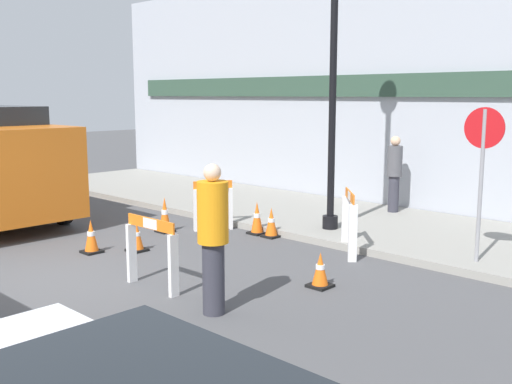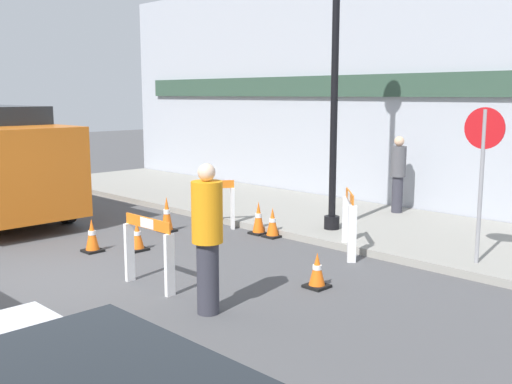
{
  "view_description": "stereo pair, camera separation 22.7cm",
  "coord_description": "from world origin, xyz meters",
  "px_view_note": "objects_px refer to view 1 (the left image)",
  "views": [
    {
      "loc": [
        7.81,
        -3.58,
        2.6
      ],
      "look_at": [
        1.04,
        3.51,
        1.0
      ],
      "focal_mm": 42.0,
      "sensor_mm": 36.0,
      "label": 1
    },
    {
      "loc": [
        7.98,
        -3.42,
        2.6
      ],
      "look_at": [
        1.04,
        3.51,
        1.0
      ],
      "focal_mm": 42.0,
      "sensor_mm": 36.0,
      "label": 2
    }
  ],
  "objects_px": {
    "streetlamp_post": "(334,30)",
    "stop_sign": "(482,159)",
    "person_pedestrian": "(394,171)",
    "person_worker": "(213,234)"
  },
  "relations": [
    {
      "from": "streetlamp_post",
      "to": "person_pedestrian",
      "type": "height_order",
      "value": "streetlamp_post"
    },
    {
      "from": "stop_sign",
      "to": "person_pedestrian",
      "type": "bearing_deg",
      "value": -41.36
    },
    {
      "from": "stop_sign",
      "to": "person_pedestrian",
      "type": "xyz_separation_m",
      "value": [
        -2.94,
        2.52,
        -0.66
      ]
    },
    {
      "from": "stop_sign",
      "to": "person_worker",
      "type": "relative_size",
      "value": 1.27
    },
    {
      "from": "person_worker",
      "to": "person_pedestrian",
      "type": "distance_m",
      "value": 6.64
    },
    {
      "from": "person_worker",
      "to": "person_pedestrian",
      "type": "bearing_deg",
      "value": -27.59
    },
    {
      "from": "streetlamp_post",
      "to": "stop_sign",
      "type": "height_order",
      "value": "streetlamp_post"
    },
    {
      "from": "streetlamp_post",
      "to": "person_pedestrian",
      "type": "relative_size",
      "value": 3.49
    },
    {
      "from": "streetlamp_post",
      "to": "person_worker",
      "type": "xyz_separation_m",
      "value": [
        1.45,
        -4.25,
        -2.75
      ]
    },
    {
      "from": "person_worker",
      "to": "person_pedestrian",
      "type": "relative_size",
      "value": 1.12
    }
  ]
}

